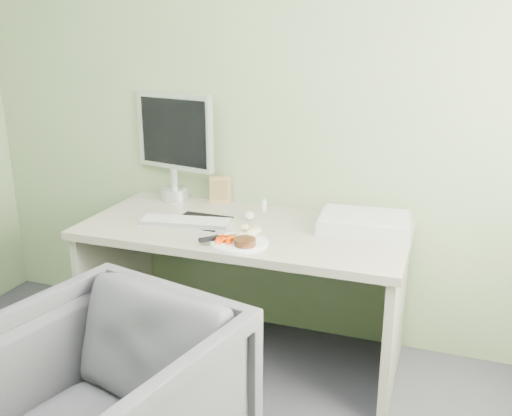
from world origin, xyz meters
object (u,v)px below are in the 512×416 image
(desk, at_px, (244,260))
(scanner, at_px, (365,223))
(desk_chair, at_px, (108,413))
(monitor, at_px, (174,141))
(plate, at_px, (239,243))

(desk, bearing_deg, scanner, 14.09)
(desk_chair, bearing_deg, monitor, 119.87)
(desk, bearing_deg, desk_chair, -96.37)
(plate, distance_m, scanner, 0.63)
(desk, relative_size, monitor, 2.67)
(plate, bearing_deg, scanner, 37.42)
(plate, distance_m, desk_chair, 0.92)
(desk, xyz_separation_m, monitor, (-0.53, 0.32, 0.52))
(plate, relative_size, scanner, 0.60)
(scanner, relative_size, desk_chair, 0.53)
(plate, relative_size, monitor, 0.44)
(desk_chair, bearing_deg, plate, 90.47)
(plate, bearing_deg, monitor, 137.02)
(desk_chair, bearing_deg, scanner, 73.52)
(monitor, bearing_deg, plate, -30.84)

